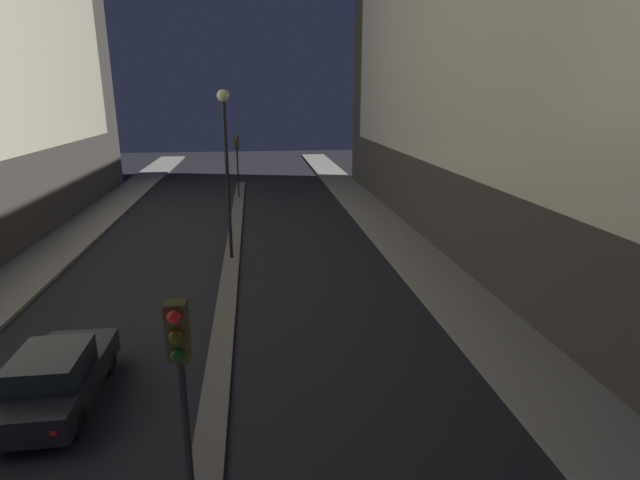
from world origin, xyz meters
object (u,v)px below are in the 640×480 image
object	(u,v)px
street_lamp	(226,143)
car_left_lane	(57,377)
traffic_light_near	(181,376)
traffic_light_mid	(237,153)

from	to	relation	value
street_lamp	car_left_lane	distance (m)	12.37
traffic_light_near	street_lamp	size ratio (longest dim) A/B	0.59
traffic_light_near	car_left_lane	size ratio (longest dim) A/B	1.04
traffic_light_near	street_lamp	world-z (taller)	street_lamp
traffic_light_mid	street_lamp	size ratio (longest dim) A/B	0.59
traffic_light_mid	car_left_lane	world-z (taller)	traffic_light_mid
traffic_light_near	traffic_light_mid	distance (m)	29.81
traffic_light_mid	street_lamp	xyz separation A→B (m)	(0.00, -14.27, 1.98)
car_left_lane	traffic_light_near	bearing A→B (deg)	-51.26
traffic_light_mid	street_lamp	world-z (taller)	street_lamp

